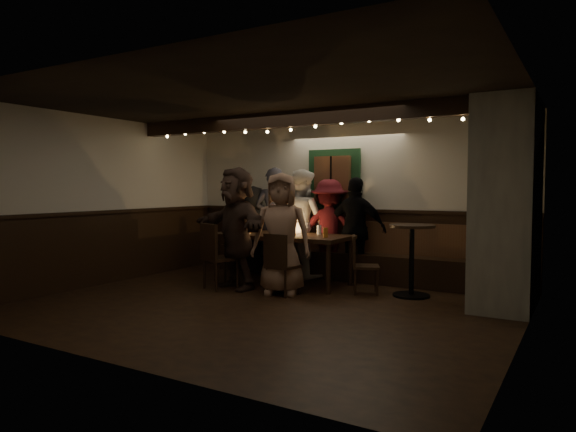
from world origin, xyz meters
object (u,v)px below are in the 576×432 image
Objects in this scene: high_top at (412,251)px; person_e at (356,229)px; person_c at (302,224)px; person_f at (236,228)px; chair_near_left at (215,252)px; chair_end at (360,261)px; person_b at (274,221)px; person_d at (329,229)px; dining_table at (281,238)px; person_a at (254,229)px; person_g at (281,234)px; chair_near_right at (279,261)px.

high_top is 1.32m from person_e.
person_f is at bearing 90.40° from person_c.
high_top is at bearing 20.96° from chair_near_left.
person_e reaches higher than chair_near_left.
chair_end is 1.89m from person_f.
person_b is at bearing 11.65° from person_c.
person_e is (0.49, -0.02, 0.02)m from person_d.
high_top is at bearing 133.41° from person_d.
person_d is (0.46, 0.77, 0.11)m from dining_table.
person_a reaches higher than chair_end.
person_c is at bearing 152.10° from chair_end.
person_d is at bearing -4.77° from person_e.
person_g is (-1.63, -0.78, 0.23)m from high_top.
chair_near_right is 1.05× the size of chair_end.
chair_end is 0.45× the size of person_b.
person_a is (-1.44, 1.48, 0.28)m from chair_near_right.
person_a is 0.89× the size of person_g.
person_f is at bearing -162.52° from high_top.
chair_near_right is 1.62m from person_d.
person_d is at bearing 68.60° from person_g.
person_e is at bearing 154.83° from person_d.
person_b reaches higher than person_f.
person_b is 1.13× the size of person_d.
person_e is (1.52, 1.68, 0.29)m from chair_near_left.
dining_table is 2.06m from high_top.
chair_near_right is 0.87× the size of high_top.
person_d is at bearing 83.29° from person_f.
person_f reaches higher than chair_near_left.
person_f reaches higher than chair_near_right.
person_f reaches higher than dining_table.
person_c is at bearing -6.47° from person_d.
person_g is at bearing 123.69° from person_c.
person_g is (0.41, -1.33, -0.04)m from person_c.
high_top is 0.54× the size of person_b.
person_f is 1.06× the size of person_g.
high_top is at bearing 5.22° from person_g.
person_d reaches higher than chair_end.
person_e reaches higher than high_top.
dining_table is 0.90m from person_d.
person_d is 0.95× the size of person_g.
person_f reaches higher than person_e.
person_d is (-0.91, 0.85, 0.35)m from chair_end.
person_a is at bearing 104.17° from chair_near_left.
person_b is 1.51m from person_e.
person_f is (-0.37, -0.69, 0.20)m from dining_table.
person_f is at bearing 44.65° from person_e.
chair_near_right is 0.47× the size of person_b.
person_e is (1.50, 0.07, -0.09)m from person_b.
person_e reaches higher than chair_near_right.
high_top is at bearing 145.23° from person_b.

